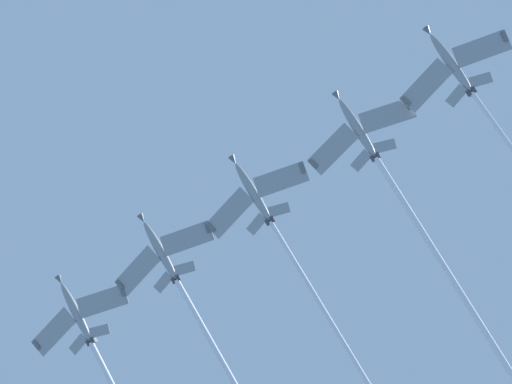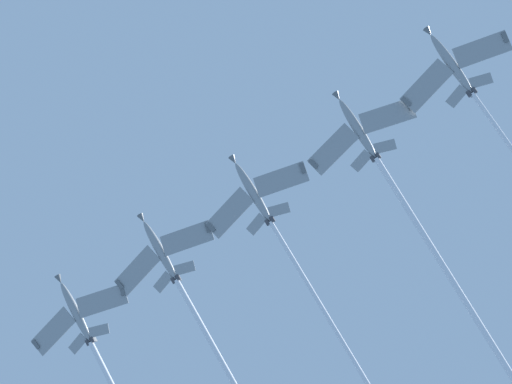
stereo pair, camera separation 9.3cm
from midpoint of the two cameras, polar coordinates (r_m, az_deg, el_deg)
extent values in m
ellipsoid|color=gray|center=(136.80, 13.71, 8.87)|extent=(11.61, 3.58, 6.14)
cone|color=#595E60|center=(138.46, 12.15, 11.09)|extent=(2.13, 1.52, 1.75)
ellipsoid|color=black|center=(137.86, 13.22, 9.50)|extent=(3.05, 1.49, 1.96)
cube|color=gray|center=(137.45, 15.77, 9.77)|extent=(6.74, 9.59, 1.65)
cube|color=#595E60|center=(138.36, 17.27, 10.54)|extent=(1.83, 1.33, 0.84)
cube|color=gray|center=(135.79, 12.02, 7.42)|extent=(3.99, 9.21, 1.65)
cube|color=#595E60|center=(135.42, 10.63, 6.37)|extent=(1.74, 0.82, 0.84)
cube|color=gray|center=(136.14, 15.69, 7.68)|extent=(3.20, 3.98, 0.88)
cube|color=gray|center=(135.42, 14.08, 6.65)|extent=(2.19, 3.80, 0.88)
cube|color=#595E60|center=(137.16, 14.82, 7.09)|extent=(3.31, 0.76, 3.54)
cylinder|color=#38383D|center=(135.59, 15.23, 7.00)|extent=(1.36, 1.00, 1.14)
cylinder|color=#38383D|center=(135.44, 14.91, 6.80)|extent=(1.36, 1.00, 1.14)
ellipsoid|color=gray|center=(135.90, 7.24, 4.49)|extent=(11.48, 3.88, 6.44)
cone|color=#595E60|center=(137.75, 5.81, 6.78)|extent=(2.17, 1.57, 1.78)
ellipsoid|color=black|center=(137.02, 6.82, 5.15)|extent=(3.06, 1.57, 2.03)
cube|color=gray|center=(135.85, 9.33, 5.38)|extent=(6.91, 9.55, 1.75)
cube|color=#595E60|center=(136.22, 10.88, 6.16)|extent=(1.81, 1.36, 0.89)
cube|color=gray|center=(135.56, 5.50, 3.05)|extent=(3.68, 9.12, 1.75)
cube|color=#595E60|center=(135.71, 4.09, 2.03)|extent=(1.70, 0.77, 0.89)
cube|color=gray|center=(134.80, 9.16, 3.24)|extent=(3.25, 3.96, 0.93)
cube|color=gray|center=(134.67, 7.50, 2.23)|extent=(2.07, 3.76, 0.93)
cube|color=#595E60|center=(136.12, 8.34, 2.69)|extent=(3.34, 0.86, 3.56)
cylinder|color=#38383D|center=(134.46, 8.67, 2.56)|extent=(1.38, 1.04, 1.16)
cylinder|color=#38383D|center=(134.43, 8.34, 2.36)|extent=(1.38, 1.04, 1.16)
cylinder|color=white|center=(131.50, 13.52, -5.63)|extent=(39.54, 9.17, 20.10)
ellipsoid|color=gray|center=(136.65, -0.20, -0.03)|extent=(11.53, 3.64, 6.37)
cone|color=#595E60|center=(138.47, -1.59, 2.27)|extent=(2.14, 1.53, 1.77)
ellipsoid|color=black|center=(137.76, -0.58, 0.65)|extent=(3.05, 1.51, 2.01)
cube|color=gray|center=(135.78, 1.82, 0.90)|extent=(6.76, 9.58, 1.72)
cube|color=#595E60|center=(135.51, 3.34, 1.73)|extent=(1.82, 1.33, 0.88)
cube|color=gray|center=(137.14, -1.88, -1.50)|extent=(3.90, 9.19, 1.72)
cube|color=#595E60|center=(137.93, -3.22, -2.53)|extent=(1.72, 0.80, 0.88)
cube|color=gray|center=(135.22, 1.67, -1.27)|extent=(3.20, 3.97, 0.92)
cube|color=gray|center=(135.81, 0.06, -2.30)|extent=(2.16, 3.79, 0.92)
cube|color=#595E60|center=(136.90, 0.95, -1.78)|extent=(3.34, 0.79, 3.56)
cylinder|color=#38383D|center=(135.17, 1.18, -1.96)|extent=(1.37, 1.01, 1.15)
cylinder|color=#38383D|center=(135.29, 0.86, -2.17)|extent=(1.37, 1.01, 1.15)
cylinder|color=white|center=(132.36, 6.25, -10.57)|extent=(41.74, 8.40, 20.58)
ellipsoid|color=gray|center=(140.85, -6.80, -4.18)|extent=(11.53, 3.59, 6.36)
cone|color=#595E60|center=(142.63, -8.08, -1.90)|extent=(2.14, 1.53, 1.77)
ellipsoid|color=black|center=(141.93, -7.12, -3.48)|extent=(3.05, 1.50, 2.01)
cube|color=gray|center=(139.26, -4.90, -3.30)|extent=(6.73, 9.58, 1.72)
cube|color=#595E60|center=(138.43, -3.44, -2.51)|extent=(1.82, 1.33, 0.88)
cube|color=gray|center=(142.05, -8.40, -5.57)|extent=(3.93, 9.20, 1.72)
cube|color=#595E60|center=(143.36, -9.65, -6.53)|extent=(1.72, 0.81, 0.88)
cube|color=gray|center=(139.12, -5.06, -5.43)|extent=(3.19, 3.97, 0.91)
cube|color=gray|center=(140.33, -6.59, -6.40)|extent=(2.17, 3.80, 0.91)
cube|color=#595E60|center=(141.07, -5.68, -5.87)|extent=(3.35, 0.77, 3.56)
cylinder|color=#38383D|center=(139.33, -5.54, -6.10)|extent=(1.37, 1.01, 1.15)
cylinder|color=#38383D|center=(139.57, -5.84, -6.29)|extent=(1.37, 1.01, 1.15)
cylinder|color=white|center=(136.80, -1.70, -13.14)|extent=(34.72, 7.12, 17.27)
ellipsoid|color=gray|center=(146.74, -12.64, -8.37)|extent=(11.57, 3.80, 6.23)
cone|color=#595E60|center=(148.29, -13.76, -6.10)|extent=(2.15, 1.56, 1.76)
ellipsoid|color=black|center=(147.73, -12.89, -7.66)|extent=(3.06, 1.55, 1.98)
cube|color=gray|center=(144.56, -10.84, -7.64)|extent=(6.87, 9.57, 1.68)
cube|color=#595E60|center=(143.24, -9.44, -6.94)|extent=(1.82, 1.35, 0.86)
cube|color=gray|center=(148.57, -14.17, -9.62)|extent=(3.79, 9.15, 1.68)
cube|color=#595E60|center=(150.33, -15.34, -10.45)|extent=(1.72, 0.78, 0.86)
cube|color=gray|center=(144.92, -11.05, -9.67)|extent=(3.24, 3.97, 0.89)
cube|color=gray|center=(146.65, -12.50, -10.51)|extent=(2.12, 3.78, 0.89)
cube|color=#595E60|center=(147.08, -11.58, -10.01)|extent=(3.32, 0.83, 3.55)
cylinder|color=#38383D|center=(145.37, -11.52, -10.29)|extent=(1.37, 1.03, 1.14)
cylinder|color=#38383D|center=(145.71, -11.80, -10.46)|extent=(1.37, 1.03, 1.14)
camera|label=1|loc=(0.05, 90.02, 0.08)|focal=56.30mm
camera|label=2|loc=(0.05, -89.98, -0.08)|focal=56.30mm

